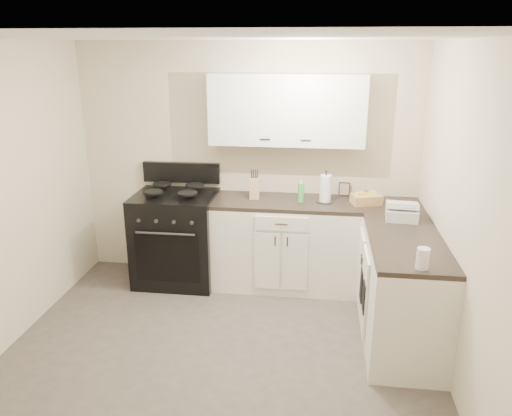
# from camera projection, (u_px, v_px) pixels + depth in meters

# --- Properties ---
(floor) EXTENTS (3.60, 3.60, 0.00)m
(floor) POSITION_uv_depth(u_px,v_px,m) (216.00, 364.00, 4.02)
(floor) COLOR #473F38
(floor) RESTS_ON ground
(ceiling) EXTENTS (3.60, 3.60, 0.00)m
(ceiling) POSITION_uv_depth(u_px,v_px,m) (206.00, 37.00, 3.24)
(ceiling) COLOR white
(ceiling) RESTS_ON wall_back
(wall_back) EXTENTS (3.60, 0.00, 3.60)m
(wall_back) POSITION_uv_depth(u_px,v_px,m) (247.00, 163.00, 5.33)
(wall_back) COLOR beige
(wall_back) RESTS_ON ground
(wall_right) EXTENTS (0.00, 3.60, 3.60)m
(wall_right) POSITION_uv_depth(u_px,v_px,m) (469.00, 229.00, 3.41)
(wall_right) COLOR beige
(wall_right) RESTS_ON ground
(wall_front) EXTENTS (3.60, 0.00, 3.60)m
(wall_front) POSITION_uv_depth(u_px,v_px,m) (113.00, 370.00, 1.93)
(wall_front) COLOR beige
(wall_front) RESTS_ON ground
(base_cabinets_back) EXTENTS (1.55, 0.60, 0.90)m
(base_cabinets_back) POSITION_uv_depth(u_px,v_px,m) (283.00, 245.00, 5.24)
(base_cabinets_back) COLOR silver
(base_cabinets_back) RESTS_ON floor
(base_cabinets_right) EXTENTS (0.60, 1.90, 0.90)m
(base_cabinets_right) POSITION_uv_depth(u_px,v_px,m) (397.00, 278.00, 4.50)
(base_cabinets_right) COLOR silver
(base_cabinets_right) RESTS_ON floor
(countertop_back) EXTENTS (1.55, 0.60, 0.04)m
(countertop_back) POSITION_uv_depth(u_px,v_px,m) (284.00, 203.00, 5.10)
(countertop_back) COLOR black
(countertop_back) RESTS_ON base_cabinets_back
(countertop_right) EXTENTS (0.60, 1.90, 0.04)m
(countertop_right) POSITION_uv_depth(u_px,v_px,m) (401.00, 229.00, 4.35)
(countertop_right) COLOR black
(countertop_right) RESTS_ON base_cabinets_right
(upper_cabinets) EXTENTS (1.55, 0.30, 0.70)m
(upper_cabinets) POSITION_uv_depth(u_px,v_px,m) (287.00, 110.00, 4.95)
(upper_cabinets) COLOR white
(upper_cabinets) RESTS_ON wall_back
(stove) EXTENTS (0.84, 0.72, 1.02)m
(stove) POSITION_uv_depth(u_px,v_px,m) (177.00, 240.00, 5.36)
(stove) COLOR black
(stove) RESTS_ON floor
(knife_block) EXTENTS (0.11, 0.10, 0.22)m
(knife_block) POSITION_uv_depth(u_px,v_px,m) (254.00, 188.00, 5.13)
(knife_block) COLOR tan
(knife_block) RESTS_ON countertop_back
(paper_towel) EXTENTS (0.15, 0.15, 0.28)m
(paper_towel) POSITION_uv_depth(u_px,v_px,m) (326.00, 189.00, 5.00)
(paper_towel) COLOR white
(paper_towel) RESTS_ON countertop_back
(soap_bottle) EXTENTS (0.07, 0.07, 0.20)m
(soap_bottle) POSITION_uv_depth(u_px,v_px,m) (301.00, 193.00, 5.02)
(soap_bottle) COLOR green
(soap_bottle) RESTS_ON countertop_back
(picture_frame) EXTENTS (0.12, 0.04, 0.14)m
(picture_frame) POSITION_uv_depth(u_px,v_px,m) (344.00, 189.00, 5.24)
(picture_frame) COLOR black
(picture_frame) RESTS_ON countertop_back
(wicker_basket) EXTENTS (0.32, 0.26, 0.09)m
(wicker_basket) POSITION_uv_depth(u_px,v_px,m) (366.00, 199.00, 4.97)
(wicker_basket) COLOR tan
(wicker_basket) RESTS_ON countertop_right
(countertop_grill) EXTENTS (0.31, 0.29, 0.10)m
(countertop_grill) POSITION_uv_depth(u_px,v_px,m) (402.00, 214.00, 4.53)
(countertop_grill) COLOR silver
(countertop_grill) RESTS_ON countertop_right
(glass_jar) EXTENTS (0.12, 0.12, 0.15)m
(glass_jar) POSITION_uv_depth(u_px,v_px,m) (423.00, 259.00, 3.52)
(glass_jar) COLOR silver
(glass_jar) RESTS_ON countertop_right
(oven_mitt_near) EXTENTS (0.02, 0.15, 0.26)m
(oven_mitt_near) POSITION_uv_depth(u_px,v_px,m) (364.00, 298.00, 4.12)
(oven_mitt_near) COLOR black
(oven_mitt_near) RESTS_ON base_cabinets_right
(oven_mitt_far) EXTENTS (0.02, 0.16, 0.28)m
(oven_mitt_far) POSITION_uv_depth(u_px,v_px,m) (362.00, 286.00, 4.36)
(oven_mitt_far) COLOR black
(oven_mitt_far) RESTS_ON base_cabinets_right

